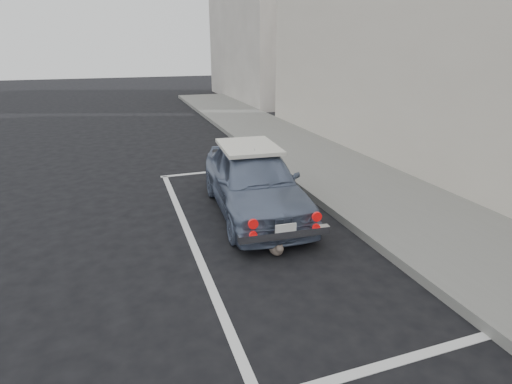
% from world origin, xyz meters
% --- Properties ---
extents(ground, '(80.00, 80.00, 0.00)m').
position_xyz_m(ground, '(0.00, 0.00, 0.00)').
color(ground, black).
rests_on(ground, ground).
extents(sidewalk, '(2.80, 40.00, 0.15)m').
position_xyz_m(sidewalk, '(3.20, 2.00, 0.07)').
color(sidewalk, slate).
rests_on(sidewalk, ground).
extents(shop_building, '(3.50, 18.00, 7.00)m').
position_xyz_m(shop_building, '(6.33, 4.00, 3.49)').
color(shop_building, beige).
rests_on(shop_building, ground).
extents(building_far, '(3.50, 10.00, 8.00)m').
position_xyz_m(building_far, '(6.35, 20.00, 4.00)').
color(building_far, '#AFA89F').
rests_on(building_far, ground).
extents(pline_rear, '(3.00, 0.12, 0.01)m').
position_xyz_m(pline_rear, '(0.50, -0.50, 0.00)').
color(pline_rear, silver).
rests_on(pline_rear, ground).
extents(pline_front, '(3.00, 0.12, 0.01)m').
position_xyz_m(pline_front, '(0.50, 6.50, 0.00)').
color(pline_front, silver).
rests_on(pline_front, ground).
extents(pline_side, '(0.12, 7.00, 0.01)m').
position_xyz_m(pline_side, '(-0.90, 3.00, 0.00)').
color(pline_side, silver).
rests_on(pline_side, ground).
extents(retro_coupe, '(1.76, 3.85, 1.28)m').
position_xyz_m(retro_coupe, '(0.48, 3.71, 0.65)').
color(retro_coupe, slate).
rests_on(retro_coupe, ground).
extents(cat, '(0.21, 0.45, 0.24)m').
position_xyz_m(cat, '(0.26, 1.98, 0.11)').
color(cat, '#605749').
rests_on(cat, ground).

